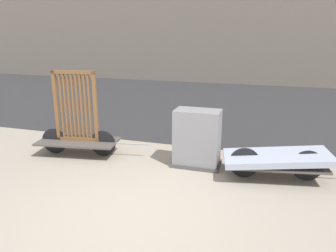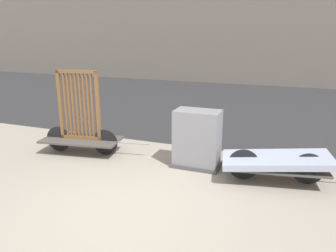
% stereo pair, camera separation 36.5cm
% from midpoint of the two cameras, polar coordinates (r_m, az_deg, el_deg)
% --- Properties ---
extents(ground_plane, '(60.00, 60.00, 0.00)m').
position_cam_midpoint_polar(ground_plane, '(5.11, -5.84, -14.55)').
color(ground_plane, gray).
extents(road_strip, '(56.00, 10.36, 0.01)m').
position_cam_midpoint_polar(road_strip, '(12.67, 11.35, 3.80)').
color(road_strip, '#2D2D30').
rests_on(road_strip, ground_plane).
extents(bike_cart_with_bedframe, '(2.45, 1.05, 1.84)m').
position_cam_midpoint_polar(bike_cart_with_bedframe, '(7.39, -13.58, -0.27)').
color(bike_cart_with_bedframe, '#4C4742').
rests_on(bike_cart_with_bedframe, ground_plane).
extents(bike_cart_with_mattress, '(2.53, 1.16, 0.57)m').
position_cam_midpoint_polar(bike_cart_with_mattress, '(6.22, 19.93, -5.86)').
color(bike_cart_with_mattress, '#4C4742').
rests_on(bike_cart_with_mattress, ground_plane).
extents(utility_cabinet, '(0.94, 0.58, 1.15)m').
position_cam_midpoint_polar(utility_cabinet, '(6.50, 6.70, -2.60)').
color(utility_cabinet, '#4C4C4C').
rests_on(utility_cabinet, ground_plane).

